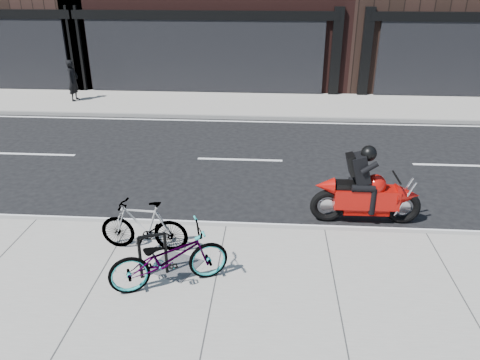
# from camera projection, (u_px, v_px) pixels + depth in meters

# --- Properties ---
(ground) EXTENTS (120.00, 120.00, 0.00)m
(ground) POSITION_uv_depth(u_px,v_px,m) (234.00, 190.00, 11.41)
(ground) COLOR black
(ground) RESTS_ON ground
(sidewalk_near) EXTENTS (60.00, 6.00, 0.13)m
(sidewalk_near) POSITION_uv_depth(u_px,v_px,m) (206.00, 333.00, 6.84)
(sidewalk_near) COLOR gray
(sidewalk_near) RESTS_ON ground
(sidewalk_far) EXTENTS (60.00, 3.50, 0.13)m
(sidewalk_far) POSITION_uv_depth(u_px,v_px,m) (250.00, 104.00, 18.43)
(sidewalk_far) COLOR gray
(sidewalk_far) RESTS_ON ground
(bike_rack) EXTENTS (0.46, 0.21, 0.81)m
(bike_rack) POSITION_uv_depth(u_px,v_px,m) (153.00, 251.00, 7.82)
(bike_rack) COLOR black
(bike_rack) RESTS_ON sidewalk_near
(bicycle_front) EXTENTS (2.08, 1.41, 1.04)m
(bicycle_front) POSITION_uv_depth(u_px,v_px,m) (169.00, 258.00, 7.58)
(bicycle_front) COLOR gray
(bicycle_front) RESTS_ON sidewalk_near
(bicycle_rear) EXTENTS (1.68, 0.57, 0.99)m
(bicycle_rear) POSITION_uv_depth(u_px,v_px,m) (144.00, 226.00, 8.57)
(bicycle_rear) COLOR gray
(bicycle_rear) RESTS_ON sidewalk_near
(motorcycle) EXTENTS (2.31, 0.50, 1.73)m
(motorcycle) POSITION_uv_depth(u_px,v_px,m) (372.00, 192.00, 9.69)
(motorcycle) COLOR black
(motorcycle) RESTS_ON ground
(pedestrian) EXTENTS (0.42, 0.60, 1.59)m
(pedestrian) POSITION_uv_depth(u_px,v_px,m) (73.00, 80.00, 18.43)
(pedestrian) COLOR black
(pedestrian) RESTS_ON sidewalk_far
(utility_grate) EXTENTS (0.99, 0.99, 0.02)m
(utility_grate) POSITION_uv_depth(u_px,v_px,m) (175.00, 266.00, 8.25)
(utility_grate) COLOR #48484B
(utility_grate) RESTS_ON sidewalk_near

